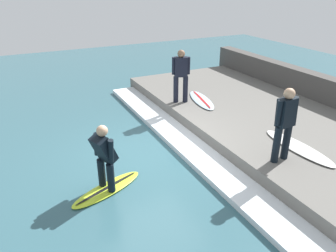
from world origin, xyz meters
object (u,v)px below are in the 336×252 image
surfer_riding (104,155)px  surfer_waiting_far (181,73)px  surfer_waiting_near (285,121)px  surfboard_riding (107,189)px  surfboard_waiting_far (201,100)px  surfboard_waiting_near (298,147)px

surfer_riding → surfer_waiting_far: surfer_waiting_far is taller
surfer_waiting_far → surfer_waiting_near: bearing=-87.1°
surfer_waiting_near → surfer_waiting_far: size_ratio=0.99×
surfboard_riding → surfboard_waiting_far: size_ratio=0.93×
surfer_waiting_near → surfboard_waiting_far: size_ratio=0.86×
surfboard_waiting_near → surfboard_waiting_far: (-0.33, 3.73, 0.00)m
surfboard_riding → surfboard_waiting_far: surfboard_waiting_far is taller
surfer_riding → surfer_waiting_far: (3.33, 2.98, 0.50)m
surfer_waiting_near → surfboard_waiting_near: bearing=13.9°
surfer_riding → surfboard_waiting_near: surfer_riding is taller
surfboard_riding → surfer_riding: (0.00, 0.00, 0.82)m
surfboard_riding → surfboard_waiting_near: bearing=-12.7°
surfboard_riding → surfer_waiting_far: (3.33, 2.98, 1.32)m
surfboard_riding → surfer_waiting_near: size_ratio=1.08×
surfboard_waiting_near → surfboard_waiting_far: bearing=95.1°
surfboard_riding → surfer_riding: surfer_riding is taller
surfer_riding → surfer_waiting_near: bearing=-18.2°
surfer_riding → surfboard_waiting_far: surfer_riding is taller
surfer_riding → surfer_waiting_far: bearing=41.8°
surfboard_riding → surfboard_waiting_far: bearing=34.7°
surfer_waiting_near → surfer_waiting_far: surfer_waiting_far is taller
surfboard_riding → surfer_waiting_far: bearing=41.8°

